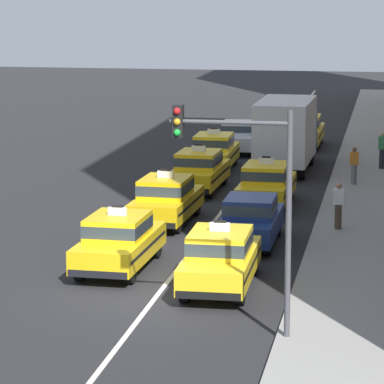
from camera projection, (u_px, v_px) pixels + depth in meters
The scene contains 17 objects.
ground_plane at pixel (154, 299), 29.21m from camera, with size 160.00×160.00×0.00m, color #232326.
lane_stripe_left_right at pixel (250, 174), 48.53m from camera, with size 0.14×80.00×0.01m, color silver.
sidewalk_curb at pixel (376, 198), 42.68m from camera, with size 4.00×90.00×0.15m, color gray.
taxi_left_nearest at pixel (119, 240), 32.15m from camera, with size 1.92×4.60×1.96m.
taxi_left_second at pixel (166, 199), 38.37m from camera, with size 1.95×4.61×1.96m.
taxi_left_third at pixel (199, 170), 44.41m from camera, with size 1.93×4.60×1.96m.
taxi_left_fourth at pixel (214, 151), 49.49m from camera, with size 1.89×4.59×1.96m.
sedan_left_fifth at pixel (239, 136), 54.79m from camera, with size 1.92×4.36×1.58m.
taxi_right_nearest at pixel (220, 258), 30.09m from camera, with size 1.88×4.59×1.96m.
sedan_right_second at pixel (250, 219), 35.27m from camera, with size 1.76×4.30×1.58m.
taxi_right_third at pixel (266, 184), 41.27m from camera, with size 1.89×4.59×1.96m.
box_truck_right_fourth at pixel (287, 131), 49.38m from camera, with size 2.40×7.00×3.27m.
taxi_right_fifth at pixel (304, 130), 56.66m from camera, with size 1.85×4.57×1.96m.
pedestrian_near_crosswalk at pixel (354, 165), 45.21m from camera, with size 0.36×0.24×1.55m.
pedestrian_mid_block at pixel (338, 206), 36.83m from camera, with size 0.36×0.24×1.59m.
pedestrian_by_storefront at pixel (382, 150), 49.00m from camera, with size 0.36×0.24×1.68m.
traffic_light_pole at pixel (248, 182), 25.15m from camera, with size 2.87×0.33×5.58m.
Camera 1 is at (6.12, -27.50, 8.30)m, focal length 101.87 mm.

